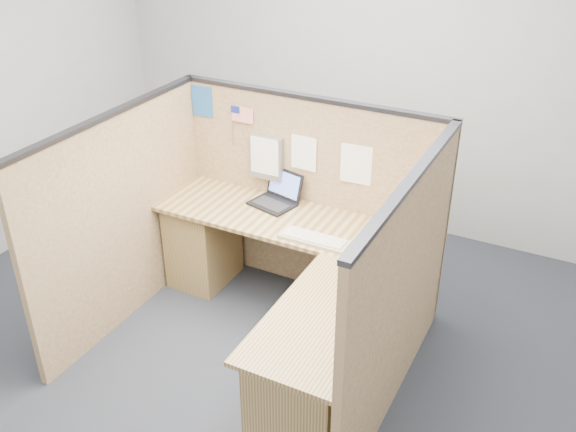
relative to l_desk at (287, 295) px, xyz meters
The scene contains 13 objects.
floor 0.52m from the l_desk, 122.80° to the right, with size 5.00×5.00×0.00m, color black.
wall_back 2.22m from the l_desk, 95.35° to the left, with size 5.00×5.00×0.00m, color #9B9DA0.
cubicle_partitions 0.44m from the l_desk, 142.47° to the left, with size 2.06×1.83×1.53m.
l_desk is the anchor object (origin of this frame).
laptop 0.80m from the l_desk, 124.18° to the left, with size 0.36×0.36×0.22m.
keyboard 0.42m from the l_desk, 64.73° to the left, with size 0.47×0.16×0.03m.
mouse 0.69m from the l_desk, 26.24° to the left, with size 0.11×0.06×0.04m, color silver.
hand_forearm 0.66m from the l_desk, 12.99° to the left, with size 0.11×0.38×0.08m.
blue_poster 1.59m from the l_desk, 147.27° to the left, with size 0.18×0.00×0.24m, color #1F5191.
american_flag 1.35m from the l_desk, 137.56° to the left, with size 0.18×0.01×0.32m.
file_holder 1.05m from the l_desk, 127.97° to the left, with size 0.26×0.05×0.33m.
paper_left 1.01m from the l_desk, 107.91° to the left, with size 0.20×0.00×0.25m, color white.
paper_right 1.00m from the l_desk, 75.47° to the left, with size 0.22×0.00×0.28m, color white.
Camera 1 is at (1.78, -2.80, 2.92)m, focal length 40.00 mm.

